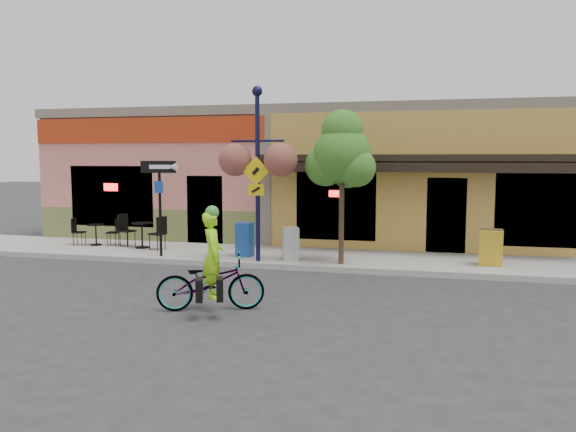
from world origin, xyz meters
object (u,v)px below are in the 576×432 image
object	(u,v)px
cyclist_rider	(213,268)
lamp_post	(258,175)
one_way_sign	(160,209)
newspaper_box_grey	(291,244)
newspaper_box_blue	(245,239)
bicycle	(211,282)
street_tree	(342,187)
building	(321,174)

from	to	relation	value
cyclist_rider	lamp_post	world-z (taller)	lamp_post
one_way_sign	newspaper_box_grey	world-z (taller)	one_way_sign
lamp_post	newspaper_box_blue	distance (m)	2.00
bicycle	newspaper_box_blue	distance (m)	5.00
newspaper_box_grey	lamp_post	bearing A→B (deg)	-176.82
cyclist_rider	one_way_sign	size ratio (longest dim) A/B	0.62
bicycle	lamp_post	world-z (taller)	lamp_post
bicycle	street_tree	xyz separation A→B (m)	(1.81, 4.44, 1.61)
cyclist_rider	building	bearing A→B (deg)	-20.33
lamp_post	newspaper_box_blue	size ratio (longest dim) A/B	4.86
lamp_post	newspaper_box_grey	size ratio (longest dim) A/B	5.20
newspaper_box_grey	cyclist_rider	bearing A→B (deg)	-116.96
newspaper_box_blue	newspaper_box_grey	xyz separation A→B (m)	(1.37, -0.25, -0.03)
cyclist_rider	lamp_post	xyz separation A→B (m)	(-0.42, 4.27, 1.62)
bicycle	street_tree	size ratio (longest dim) A/B	0.51
building	lamp_post	size ratio (longest dim) A/B	3.99
building	cyclist_rider	size ratio (longest dim) A/B	11.19
bicycle	street_tree	distance (m)	5.06
bicycle	newspaper_box_blue	size ratio (longest dim) A/B	2.16
newspaper_box_grey	bicycle	bearing A→B (deg)	-117.57
cyclist_rider	bicycle	bearing A→B (deg)	69.76
newspaper_box_grey	street_tree	size ratio (longest dim) A/B	0.22
building	street_tree	size ratio (longest dim) A/B	4.58
cyclist_rider	one_way_sign	bearing A→B (deg)	16.54
lamp_post	newspaper_box_blue	xyz separation A→B (m)	(-0.58, 0.63, -1.81)
newspaper_box_blue	street_tree	world-z (taller)	street_tree
lamp_post	newspaper_box_blue	world-z (taller)	lamp_post
newspaper_box_blue	newspaper_box_grey	bearing A→B (deg)	-4.50
bicycle	newspaper_box_grey	distance (m)	4.67
newspaper_box_blue	newspaper_box_grey	world-z (taller)	newspaper_box_blue
building	newspaper_box_blue	distance (m)	6.37
one_way_sign	cyclist_rider	bearing A→B (deg)	-57.20
bicycle	newspaper_box_grey	size ratio (longest dim) A/B	2.30
street_tree	building	bearing A→B (deg)	104.91
building	bicycle	size ratio (longest dim) A/B	9.01
building	lamp_post	bearing A→B (deg)	-93.75
newspaper_box_grey	one_way_sign	bearing A→B (deg)	162.20
bicycle	newspaper_box_grey	xyz separation A→B (m)	(0.42, 4.65, 0.06)
lamp_post	street_tree	xyz separation A→B (m)	(2.18, 0.17, -0.29)
building	cyclist_rider	bearing A→B (deg)	-90.09
newspaper_box_blue	newspaper_box_grey	distance (m)	1.39
bicycle	newspaper_box_blue	xyz separation A→B (m)	(-0.95, 4.90, 0.09)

